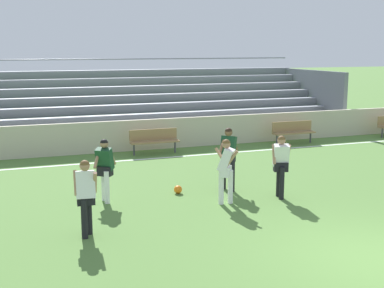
% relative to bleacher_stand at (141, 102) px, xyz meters
% --- Properties ---
extents(ground_plane, '(160.00, 160.00, 0.00)m').
position_rel_bleacher_stand_xyz_m(ground_plane, '(0.43, -15.30, -1.43)').
color(ground_plane, '#517A38').
extents(field_line_sideline, '(44.00, 0.12, 0.01)m').
position_rel_bleacher_stand_xyz_m(field_line_sideline, '(0.43, -5.27, -1.43)').
color(field_line_sideline, white).
rests_on(field_line_sideline, ground).
extents(sideline_wall, '(48.00, 0.16, 1.16)m').
position_rel_bleacher_stand_xyz_m(sideline_wall, '(0.43, -3.60, -0.85)').
color(sideline_wall, beige).
rests_on(sideline_wall, ground).
extents(bleacher_stand, '(17.88, 5.70, 3.31)m').
position_rel_bleacher_stand_xyz_m(bleacher_stand, '(0.00, 0.00, 0.00)').
color(bleacher_stand, '#9EA3AD').
rests_on(bleacher_stand, ground).
extents(bench_near_bin, '(1.80, 0.40, 0.90)m').
position_rel_bleacher_stand_xyz_m(bench_near_bin, '(5.13, -4.44, -0.89)').
color(bench_near_bin, '#99754C').
rests_on(bench_near_bin, ground).
extents(bench_near_wall_gap, '(1.80, 0.40, 0.90)m').
position_rel_bleacher_stand_xyz_m(bench_near_wall_gap, '(-0.71, -4.44, -0.89)').
color(bench_near_wall_gap, '#99754C').
rests_on(bench_near_wall_gap, ground).
extents(player_white_overlapping, '(0.54, 0.64, 1.63)m').
position_rel_bleacher_stand_xyz_m(player_white_overlapping, '(-0.80, -11.07, -0.46)').
color(player_white_overlapping, white).
rests_on(player_white_overlapping, ground).
extents(player_dark_challenging, '(0.76, 0.51, 1.72)m').
position_rel_bleacher_stand_xyz_m(player_dark_challenging, '(-0.23, -9.94, -0.40)').
color(player_dark_challenging, black).
rests_on(player_dark_challenging, ground).
extents(player_white_pressing_high, '(0.56, 0.45, 1.63)m').
position_rel_bleacher_stand_xyz_m(player_white_pressing_high, '(0.73, -11.09, -0.46)').
color(player_white_pressing_high, black).
rests_on(player_white_pressing_high, ground).
extents(player_dark_wide_left, '(0.66, 0.51, 1.61)m').
position_rel_bleacher_stand_xyz_m(player_dark_wide_left, '(-3.58, -9.88, -0.48)').
color(player_dark_wide_left, white).
rests_on(player_dark_wide_left, ground).
extents(player_white_wide_right, '(0.48, 0.42, 1.61)m').
position_rel_bleacher_stand_xyz_m(player_white_wide_right, '(-4.42, -12.16, -0.48)').
color(player_white_wide_right, black).
rests_on(player_white_wide_right, ground).
extents(soccer_ball, '(0.22, 0.22, 0.22)m').
position_rel_bleacher_stand_xyz_m(soccer_ball, '(-1.62, -9.79, -1.32)').
color(soccer_ball, orange).
rests_on(soccer_ball, ground).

